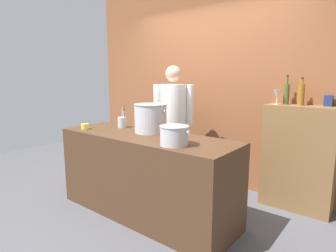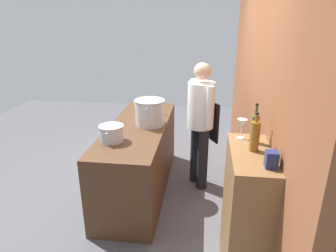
{
  "view_description": "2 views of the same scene",
  "coord_description": "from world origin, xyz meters",
  "px_view_note": "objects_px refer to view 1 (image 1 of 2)",
  "views": [
    {
      "loc": [
        2.01,
        -2.13,
        1.51
      ],
      "look_at": [
        0.02,
        0.37,
        0.95
      ],
      "focal_mm": 29.66,
      "sensor_mm": 36.0,
      "label": 1
    },
    {
      "loc": [
        3.38,
        0.81,
        2.17
      ],
      "look_at": [
        0.02,
        0.38,
        0.92
      ],
      "focal_mm": 31.6,
      "sensor_mm": 36.0,
      "label": 2
    }
  ],
  "objects_px": {
    "utensil_crock": "(122,122)",
    "butter_jar": "(85,126)",
    "spice_tin_navy": "(329,101)",
    "wine_glass_short": "(277,94)",
    "stockpot_small": "(174,135)",
    "wine_bottle_amber": "(301,94)",
    "stockpot_large": "(151,118)",
    "chef": "(173,119)",
    "wine_bottle_olive": "(286,94)"
  },
  "relations": [
    {
      "from": "utensil_crock",
      "to": "butter_jar",
      "type": "xyz_separation_m",
      "value": [
        -0.28,
        -0.34,
        -0.04
      ]
    },
    {
      "from": "utensil_crock",
      "to": "spice_tin_navy",
      "type": "bearing_deg",
      "value": 29.19
    },
    {
      "from": "butter_jar",
      "to": "wine_glass_short",
      "type": "distance_m",
      "value": 2.27
    },
    {
      "from": "stockpot_small",
      "to": "spice_tin_navy",
      "type": "xyz_separation_m",
      "value": [
        0.98,
        1.45,
        0.27
      ]
    },
    {
      "from": "wine_bottle_amber",
      "to": "butter_jar",
      "type": "bearing_deg",
      "value": -145.64
    },
    {
      "from": "spice_tin_navy",
      "to": "butter_jar",
      "type": "bearing_deg",
      "value": -147.38
    },
    {
      "from": "stockpot_large",
      "to": "butter_jar",
      "type": "height_order",
      "value": "stockpot_large"
    },
    {
      "from": "stockpot_small",
      "to": "utensil_crock",
      "type": "bearing_deg",
      "value": 162.99
    },
    {
      "from": "stockpot_small",
      "to": "butter_jar",
      "type": "bearing_deg",
      "value": -179.02
    },
    {
      "from": "chef",
      "to": "butter_jar",
      "type": "xyz_separation_m",
      "value": [
        -0.59,
        -0.97,
        -0.03
      ]
    },
    {
      "from": "utensil_crock",
      "to": "wine_bottle_olive",
      "type": "distance_m",
      "value": 1.96
    },
    {
      "from": "chef",
      "to": "wine_bottle_olive",
      "type": "height_order",
      "value": "chef"
    },
    {
      "from": "chef",
      "to": "spice_tin_navy",
      "type": "height_order",
      "value": "chef"
    },
    {
      "from": "butter_jar",
      "to": "chef",
      "type": "bearing_deg",
      "value": 58.68
    },
    {
      "from": "wine_bottle_amber",
      "to": "spice_tin_navy",
      "type": "relative_size",
      "value": 2.6
    },
    {
      "from": "utensil_crock",
      "to": "wine_glass_short",
      "type": "bearing_deg",
      "value": 32.73
    },
    {
      "from": "utensil_crock",
      "to": "wine_bottle_amber",
      "type": "bearing_deg",
      "value": 30.83
    },
    {
      "from": "chef",
      "to": "wine_glass_short",
      "type": "xyz_separation_m",
      "value": [
        1.22,
        0.36,
        0.36
      ]
    },
    {
      "from": "wine_bottle_amber",
      "to": "wine_glass_short",
      "type": "bearing_deg",
      "value": -163.21
    },
    {
      "from": "chef",
      "to": "stockpot_small",
      "type": "bearing_deg",
      "value": 98.68
    },
    {
      "from": "utensil_crock",
      "to": "stockpot_large",
      "type": "bearing_deg",
      "value": -0.39
    },
    {
      "from": "chef",
      "to": "wine_glass_short",
      "type": "bearing_deg",
      "value": 167.31
    },
    {
      "from": "chef",
      "to": "wine_bottle_olive",
      "type": "distance_m",
      "value": 1.41
    },
    {
      "from": "butter_jar",
      "to": "wine_bottle_olive",
      "type": "relative_size",
      "value": 0.28
    },
    {
      "from": "wine_bottle_olive",
      "to": "wine_glass_short",
      "type": "xyz_separation_m",
      "value": [
        -0.08,
        -0.09,
        -0.0
      ]
    },
    {
      "from": "stockpot_large",
      "to": "utensil_crock",
      "type": "distance_m",
      "value": 0.48
    },
    {
      "from": "wine_glass_short",
      "to": "spice_tin_navy",
      "type": "xyz_separation_m",
      "value": [
        0.5,
        0.15,
        -0.06
      ]
    },
    {
      "from": "wine_bottle_amber",
      "to": "wine_glass_short",
      "type": "relative_size",
      "value": 1.79
    },
    {
      "from": "stockpot_large",
      "to": "wine_bottle_amber",
      "type": "distance_m",
      "value": 1.69
    },
    {
      "from": "wine_bottle_olive",
      "to": "spice_tin_navy",
      "type": "distance_m",
      "value": 0.43
    },
    {
      "from": "butter_jar",
      "to": "spice_tin_navy",
      "type": "relative_size",
      "value": 0.8
    },
    {
      "from": "chef",
      "to": "utensil_crock",
      "type": "height_order",
      "value": "chef"
    },
    {
      "from": "chef",
      "to": "wine_glass_short",
      "type": "distance_m",
      "value": 1.32
    },
    {
      "from": "chef",
      "to": "utensil_crock",
      "type": "distance_m",
      "value": 0.7
    },
    {
      "from": "stockpot_large",
      "to": "wine_bottle_olive",
      "type": "distance_m",
      "value": 1.58
    },
    {
      "from": "butter_jar",
      "to": "wine_bottle_amber",
      "type": "xyz_separation_m",
      "value": [
        2.04,
        1.4,
        0.39
      ]
    },
    {
      "from": "wine_glass_short",
      "to": "wine_bottle_amber",
      "type": "bearing_deg",
      "value": 16.79
    },
    {
      "from": "chef",
      "to": "butter_jar",
      "type": "height_order",
      "value": "chef"
    },
    {
      "from": "stockpot_small",
      "to": "wine_bottle_amber",
      "type": "relative_size",
      "value": 1.07
    },
    {
      "from": "wine_bottle_amber",
      "to": "utensil_crock",
      "type": "bearing_deg",
      "value": -149.17
    },
    {
      "from": "wine_bottle_olive",
      "to": "chef",
      "type": "bearing_deg",
      "value": -160.82
    },
    {
      "from": "chef",
      "to": "spice_tin_navy",
      "type": "relative_size",
      "value": 14.11
    },
    {
      "from": "stockpot_large",
      "to": "wine_bottle_olive",
      "type": "height_order",
      "value": "wine_bottle_olive"
    },
    {
      "from": "stockpot_large",
      "to": "stockpot_small",
      "type": "distance_m",
      "value": 0.66
    },
    {
      "from": "stockpot_large",
      "to": "wine_bottle_amber",
      "type": "height_order",
      "value": "wine_bottle_amber"
    },
    {
      "from": "stockpot_small",
      "to": "wine_glass_short",
      "type": "distance_m",
      "value": 1.43
    },
    {
      "from": "stockpot_large",
      "to": "spice_tin_navy",
      "type": "height_order",
      "value": "spice_tin_navy"
    },
    {
      "from": "butter_jar",
      "to": "wine_bottle_amber",
      "type": "distance_m",
      "value": 2.5
    },
    {
      "from": "stockpot_large",
      "to": "wine_glass_short",
      "type": "xyz_separation_m",
      "value": [
        1.06,
        0.99,
        0.26
      ]
    },
    {
      "from": "chef",
      "to": "wine_bottle_olive",
      "type": "xyz_separation_m",
      "value": [
        1.29,
        0.45,
        0.36
      ]
    }
  ]
}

